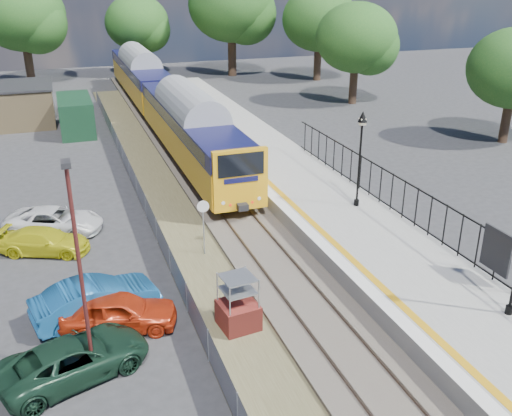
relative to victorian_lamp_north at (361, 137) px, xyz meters
name	(u,v)px	position (x,y,z in m)	size (l,w,h in m)	color
ground	(305,305)	(-5.30, -6.00, -4.30)	(120.00, 120.00, 0.00)	#2D2D30
track_bed	(220,208)	(-5.77, 3.67, -4.21)	(5.90, 80.00, 0.29)	#473F38
platform	(317,202)	(-1.10, 2.00, -3.85)	(5.00, 70.00, 0.90)	gray
platform_edge	(280,199)	(-3.16, 2.00, -3.39)	(0.90, 70.00, 0.01)	silver
victorian_lamp_north	(361,137)	(0.00, 0.00, 0.00)	(0.44, 0.44, 4.60)	black
palisade_fence	(427,213)	(1.25, -3.76, -2.46)	(0.12, 26.00, 2.00)	black
wire_fence	(140,192)	(-9.50, 6.00, -3.70)	(0.06, 52.00, 1.20)	#999EA3
outbuilding	(14,107)	(-16.21, 25.21, -2.78)	(10.80, 10.10, 3.12)	#957D54
tree_line	(145,23)	(-3.90, 36.00, 2.31)	(56.80, 43.80, 11.88)	#332319
train	(160,95)	(-5.30, 22.10, -1.96)	(2.82, 40.83, 3.51)	orange
brick_plinth	(238,303)	(-8.06, -6.55, -3.33)	(1.38, 1.38, 2.01)	maroon
speed_sign	(203,219)	(-7.80, -0.94, -2.59)	(0.51, 0.13, 2.55)	#999EA3
carpark_lamp	(79,260)	(-12.96, -7.40, -0.40)	(0.25, 0.50, 6.80)	#471917
car_green	(74,359)	(-13.46, -7.33, -3.67)	(2.08, 4.51, 1.25)	#163122
car_red	(119,312)	(-11.91, -5.25, -3.63)	(1.57, 3.90, 1.33)	#B92E11
car_blue	(96,299)	(-12.57, -4.27, -3.58)	(1.53, 4.38, 1.44)	#17548F
car_yellow	(45,241)	(-14.26, 1.59, -3.74)	(1.55, 3.82, 1.11)	gold
car_white	(54,221)	(-13.81, 3.56, -3.69)	(2.03, 4.39, 1.22)	silver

